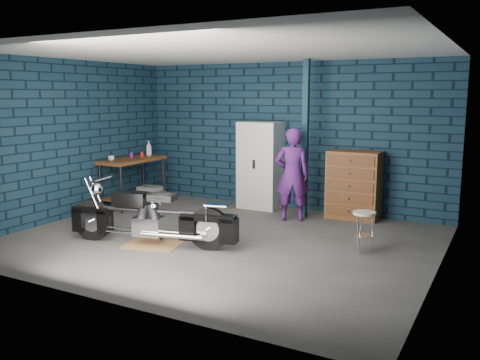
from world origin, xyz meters
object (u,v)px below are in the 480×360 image
Objects in this scene: motorcycle at (152,213)px; locker at (260,165)px; storage_bin at (151,193)px; shop_stool at (364,232)px; tool_chest at (353,185)px; workbench at (133,182)px; person at (292,175)px.

locker reaches higher than motorcycle.
storage_bin is 4.85m from shop_stool.
tool_chest reaches higher than storage_bin.
shop_stool is (2.44, -1.79, -0.53)m from locker.
workbench is at bearing 123.05° from motorcycle.
motorcycle reaches higher than storage_bin.
storage_bin is at bearing -168.19° from locker.
motorcycle is 1.32× the size of locker.
storage_bin is at bearing 164.08° from shop_stool.
tool_chest is at bearing 42.15° from motorcycle.
tool_chest is at bearing 110.31° from shop_stool.
motorcycle is at bearing -125.34° from tool_chest.
shop_stool is at bearing -36.33° from locker.
workbench is 3.18m from person.
workbench reaches higher than storage_bin.
locker is 1.79m from tool_chest.
tool_chest is (4.00, 0.46, 0.44)m from storage_bin.
shop_stool is at bearing 9.51° from motorcycle.
motorcycle is (1.97, -1.93, 0.01)m from workbench.
storage_bin is at bearing 116.21° from motorcycle.
locker reaches higher than storage_bin.
tool_chest reaches higher than motorcycle.
tool_chest is 1.94m from shop_stool.
person is (3.14, 0.35, 0.33)m from workbench.
locker is at bearing 180.00° from tool_chest.
shop_stool is (2.72, 1.10, -0.19)m from motorcycle.
motorcycle is 3.81× the size of shop_stool.
shop_stool is at bearing 118.69° from person.
motorcycle is at bearing -157.97° from shop_stool.
locker reaches higher than tool_chest.
person reaches higher than workbench.
tool_chest is (0.88, 0.62, -0.20)m from person.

